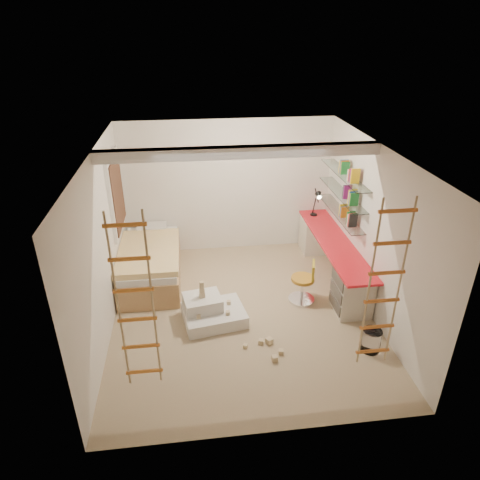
{
  "coord_description": "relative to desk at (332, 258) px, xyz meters",
  "views": [
    {
      "loc": [
        -0.73,
        -5.49,
        4.12
      ],
      "look_at": [
        0.0,
        0.3,
        1.15
      ],
      "focal_mm": 32.0,
      "sensor_mm": 36.0,
      "label": 1
    }
  ],
  "objects": [
    {
      "name": "floor",
      "position": [
        -1.72,
        -0.86,
        -0.4
      ],
      "size": [
        4.5,
        4.5,
        0.0
      ],
      "primitive_type": "plane",
      "color": "tan",
      "rests_on": "ground"
    },
    {
      "name": "ceiling_beam",
      "position": [
        -1.72,
        -0.56,
        2.12
      ],
      "size": [
        4.0,
        0.18,
        0.16
      ],
      "primitive_type": "cube",
      "color": "white",
      "rests_on": "ceiling"
    },
    {
      "name": "window_frame",
      "position": [
        -3.69,
        0.64,
        1.15
      ],
      "size": [
        0.06,
        1.15,
        1.35
      ],
      "primitive_type": "cube",
      "color": "white",
      "rests_on": "wall_left"
    },
    {
      "name": "window_blind",
      "position": [
        -3.65,
        0.64,
        1.15
      ],
      "size": [
        0.02,
        1.0,
        1.2
      ],
      "primitive_type": "cube",
      "color": "#4C2D1E",
      "rests_on": "window_frame"
    },
    {
      "name": "rope_ladder_left",
      "position": [
        -3.07,
        -2.61,
        1.11
      ],
      "size": [
        0.41,
        0.04,
        2.13
      ],
      "primitive_type": null,
      "color": "orange",
      "rests_on": "ceiling"
    },
    {
      "name": "rope_ladder_right",
      "position": [
        -0.37,
        -2.61,
        1.11
      ],
      "size": [
        0.41,
        0.04,
        2.13
      ],
      "primitive_type": null,
      "color": "#BC6120",
      "rests_on": "ceiling"
    },
    {
      "name": "waste_bin",
      "position": [
        -0.04,
        -1.94,
        -0.24
      ],
      "size": [
        0.27,
        0.27,
        0.33
      ],
      "primitive_type": "cylinder",
      "color": "white",
      "rests_on": "floor"
    },
    {
      "name": "desk",
      "position": [
        0.0,
        0.0,
        0.0
      ],
      "size": [
        0.56,
        2.8,
        0.75
      ],
      "color": "red",
      "rests_on": "floor"
    },
    {
      "name": "shelves",
      "position": [
        0.15,
        0.27,
        1.1
      ],
      "size": [
        0.25,
        1.8,
        0.71
      ],
      "color": "white",
      "rests_on": "wall_right"
    },
    {
      "name": "bed",
      "position": [
        -3.2,
        0.36,
        -0.07
      ],
      "size": [
        1.02,
        2.0,
        0.69
      ],
      "color": "#AD7F51",
      "rests_on": "floor"
    },
    {
      "name": "task_lamp",
      "position": [
        -0.05,
        0.96,
        0.73
      ],
      "size": [
        0.14,
        0.36,
        0.57
      ],
      "color": "black",
      "rests_on": "desk"
    },
    {
      "name": "swivel_chair",
      "position": [
        -0.68,
        -0.66,
        -0.14
      ],
      "size": [
        0.54,
        0.54,
        0.73
      ],
      "color": "#B77E23",
      "rests_on": "floor"
    },
    {
      "name": "play_platform",
      "position": [
        -2.22,
        -0.98,
        -0.25
      ],
      "size": [
        1.02,
        0.86,
        0.41
      ],
      "color": "silver",
      "rests_on": "floor"
    },
    {
      "name": "toy_blocks",
      "position": [
        -1.9,
        -1.34,
        -0.16
      ],
      "size": [
        1.17,
        1.17,
        0.68
      ],
      "color": "#CCB284",
      "rests_on": "floor"
    },
    {
      "name": "books",
      "position": [
        0.15,
        0.27,
        1.24
      ],
      "size": [
        0.14,
        0.64,
        0.92
      ],
      "color": "#262626",
      "rests_on": "shelves"
    }
  ]
}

